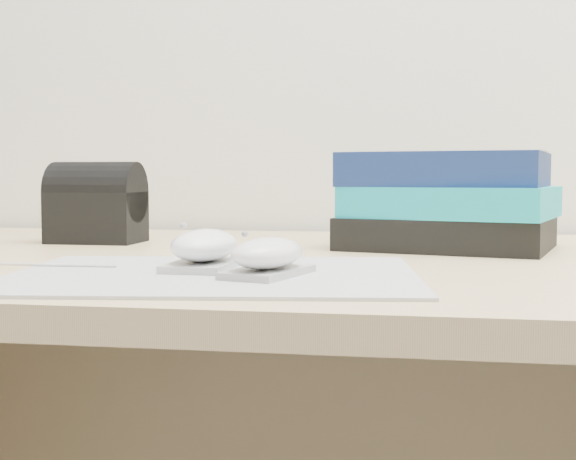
% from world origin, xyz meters
% --- Properties ---
extents(desk, '(1.60, 0.80, 0.73)m').
position_xyz_m(desk, '(0.00, 1.64, 0.50)').
color(desk, tan).
rests_on(desk, ground).
extents(mousepad, '(0.42, 0.35, 0.00)m').
position_xyz_m(mousepad, '(-0.16, 1.37, 0.73)').
color(mousepad, gray).
rests_on(mousepad, desk).
extents(mouse_rear, '(0.07, 0.11, 0.05)m').
position_xyz_m(mouse_rear, '(-0.18, 1.40, 0.75)').
color(mouse_rear, '#ACACAF').
rests_on(mouse_rear, mousepad).
extents(mouse_front, '(0.08, 0.11, 0.04)m').
position_xyz_m(mouse_front, '(-0.10, 1.35, 0.75)').
color(mouse_front, '#979799').
rests_on(mouse_front, mousepad).
extents(usb_cable, '(0.21, 0.01, 0.00)m').
position_xyz_m(usb_cable, '(-0.37, 1.39, 0.73)').
color(usb_cable, silver).
rests_on(usb_cable, mousepad).
extents(book_stack, '(0.30, 0.26, 0.13)m').
position_xyz_m(book_stack, '(0.07, 1.70, 0.79)').
color(book_stack, black).
rests_on(book_stack, desk).
extents(pouch, '(0.13, 0.09, 0.12)m').
position_xyz_m(pouch, '(-0.42, 1.71, 0.79)').
color(pouch, black).
rests_on(pouch, desk).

